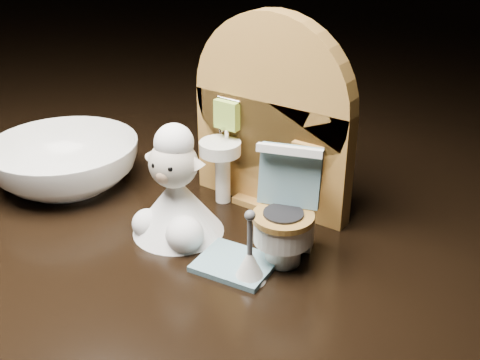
% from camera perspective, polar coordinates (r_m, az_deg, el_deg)
% --- Properties ---
extents(backdrop_panel, '(0.13, 0.05, 0.15)m').
position_cam_1_polar(backdrop_panel, '(0.45, 2.90, 5.19)').
color(backdrop_panel, '#A87533').
rests_on(backdrop_panel, ground).
extents(toy_toilet, '(0.05, 0.06, 0.08)m').
position_cam_1_polar(toy_toilet, '(0.40, 4.44, -3.59)').
color(toy_toilet, white).
rests_on(toy_toilet, ground).
extents(bath_mat, '(0.05, 0.05, 0.00)m').
position_cam_1_polar(bath_mat, '(0.40, -0.45, -7.97)').
color(bath_mat, '#68919F').
rests_on(bath_mat, ground).
extents(toilet_brush, '(0.02, 0.02, 0.05)m').
position_cam_1_polar(toilet_brush, '(0.38, 0.92, -7.83)').
color(toilet_brush, white).
rests_on(toilet_brush, ground).
extents(plush_lamb, '(0.07, 0.07, 0.09)m').
position_cam_1_polar(plush_lamb, '(0.43, -6.12, -1.58)').
color(plush_lamb, white).
rests_on(plush_lamb, ground).
extents(ceramic_bowl, '(0.13, 0.13, 0.04)m').
position_cam_1_polar(ceramic_bowl, '(0.52, -16.23, 1.50)').
color(ceramic_bowl, white).
rests_on(ceramic_bowl, ground).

